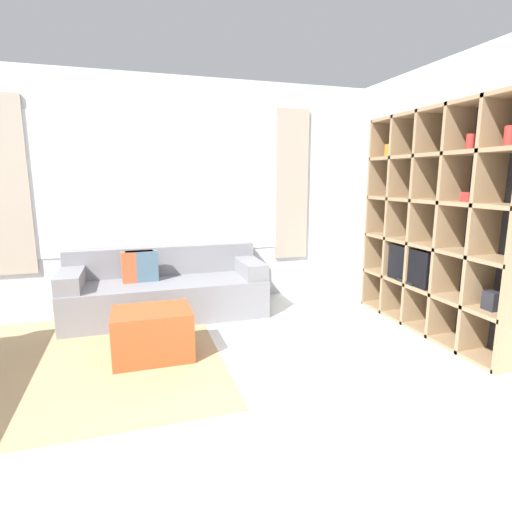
{
  "coord_description": "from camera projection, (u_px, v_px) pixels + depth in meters",
  "views": [
    {
      "loc": [
        -0.37,
        -1.5,
        1.54
      ],
      "look_at": [
        0.67,
        1.87,
        0.85
      ],
      "focal_mm": 28.0,
      "sensor_mm": 36.0,
      "label": 1
    }
  ],
  "objects": [
    {
      "name": "wall_right",
      "position": [
        456.0,
        198.0,
        3.93
      ],
      "size": [
        0.07,
        4.59,
        2.7
      ],
      "primitive_type": "cube",
      "color": "silver",
      "rests_on": "ground_plane"
    },
    {
      "name": "ottoman",
      "position": [
        153.0,
        334.0,
        3.44
      ],
      "size": [
        0.66,
        0.49,
        0.44
      ],
      "color": "#B74C23",
      "rests_on": "ground_plane"
    },
    {
      "name": "wall_back",
      "position": [
        163.0,
        194.0,
        4.76
      ],
      "size": [
        6.5,
        0.11,
        2.7
      ],
      "color": "silver",
      "rests_on": "ground_plane"
    },
    {
      "name": "shelving_unit",
      "position": [
        438.0,
        224.0,
        3.93
      ],
      "size": [
        0.35,
        1.95,
        2.2
      ],
      "color": "#232328",
      "rests_on": "ground_plane"
    },
    {
      "name": "couch_main",
      "position": [
        166.0,
        290.0,
        4.52
      ],
      "size": [
        2.18,
        0.82,
        0.76
      ],
      "color": "gray",
      "rests_on": "ground_plane"
    },
    {
      "name": "area_rug",
      "position": [
        74.0,
        361.0,
        3.4
      ],
      "size": [
        2.43,
        2.29,
        0.01
      ],
      "primitive_type": "cube",
      "color": "tan",
      "rests_on": "ground_plane"
    }
  ]
}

